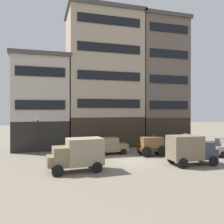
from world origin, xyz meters
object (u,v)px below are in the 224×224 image
(delivery_truck_near, at_px, (78,154))
(streetlamp_curbside, at_px, (38,130))
(sedan_parked_curb, at_px, (110,146))
(fire_hydrant_curbside, at_px, (138,146))
(cargo_wagon, at_px, (153,145))
(delivery_truck_far, at_px, (191,149))
(pedestrian_officer, at_px, (154,141))
(sedan_light, at_px, (188,142))
(draft_horse, at_px, (177,143))

(delivery_truck_near, xyz_separation_m, streetlamp_curbside, (-3.15, 8.24, 1.25))
(sedan_parked_curb, distance_m, fire_hydrant_curbside, 4.35)
(cargo_wagon, bearing_deg, sedan_parked_curb, 152.41)
(delivery_truck_near, bearing_deg, fire_hydrant_curbside, 42.95)
(fire_hydrant_curbside, bearing_deg, cargo_wagon, -88.68)
(delivery_truck_far, distance_m, streetlamp_curbside, 15.88)
(delivery_truck_far, bearing_deg, delivery_truck_near, 176.56)
(streetlamp_curbside, relative_size, fire_hydrant_curbside, 4.96)
(cargo_wagon, xyz_separation_m, streetlamp_curbside, (-11.78, 4.04, 1.52))
(pedestrian_officer, bearing_deg, cargo_wagon, -117.93)
(sedan_parked_curb, bearing_deg, delivery_truck_far, -51.90)
(sedan_parked_curb, xyz_separation_m, pedestrian_officer, (6.27, 1.95, 0.07))
(sedan_light, xyz_separation_m, fire_hydrant_curbside, (-5.88, 1.58, -0.49))
(draft_horse, bearing_deg, sedan_light, 37.46)
(delivery_truck_far, xyz_separation_m, sedan_parked_curb, (-5.44, 6.94, -0.51))
(sedan_parked_curb, xyz_separation_m, streetlamp_curbside, (-7.68, 1.90, 1.76))
(cargo_wagon, height_order, pedestrian_officer, cargo_wagon)
(cargo_wagon, height_order, sedan_parked_curb, cargo_wagon)
(sedan_parked_curb, bearing_deg, pedestrian_officer, 17.27)
(draft_horse, height_order, fire_hydrant_curbside, draft_horse)
(delivery_truck_far, xyz_separation_m, fire_hydrant_curbside, (-1.43, 8.55, -1.00))
(fire_hydrant_curbside, bearing_deg, sedan_parked_curb, -158.16)
(draft_horse, height_order, sedan_light, draft_horse)
(cargo_wagon, distance_m, pedestrian_officer, 4.63)
(streetlamp_curbside, bearing_deg, draft_horse, -15.33)
(delivery_truck_near, height_order, sedan_parked_curb, delivery_truck_near)
(sedan_light, distance_m, pedestrian_officer, 4.10)
(cargo_wagon, height_order, sedan_light, cargo_wagon)
(cargo_wagon, height_order, delivery_truck_near, delivery_truck_near)
(cargo_wagon, distance_m, draft_horse, 2.95)
(sedan_light, xyz_separation_m, streetlamp_curbside, (-17.57, 1.86, 1.76))
(delivery_truck_near, xyz_separation_m, fire_hydrant_curbside, (8.54, 7.95, -1.00))
(sedan_light, relative_size, streetlamp_curbside, 0.91)
(streetlamp_curbside, bearing_deg, fire_hydrant_curbside, -1.41)
(delivery_truck_near, distance_m, streetlamp_curbside, 8.91)
(cargo_wagon, relative_size, pedestrian_officer, 1.66)
(draft_horse, xyz_separation_m, delivery_truck_far, (-1.60, -4.80, 0.15))
(streetlamp_curbside, height_order, fire_hydrant_curbside, streetlamp_curbside)
(pedestrian_officer, bearing_deg, delivery_truck_far, -95.29)
(fire_hydrant_curbside, bearing_deg, draft_horse, -51.03)
(draft_horse, relative_size, pedestrian_officer, 1.31)
(draft_horse, distance_m, sedan_light, 3.59)
(draft_horse, distance_m, delivery_truck_far, 5.06)
(pedestrian_officer, distance_m, fire_hydrant_curbside, 2.35)
(cargo_wagon, height_order, streetlamp_curbside, streetlamp_curbside)
(delivery_truck_near, relative_size, delivery_truck_far, 1.01)
(sedan_parked_curb, bearing_deg, draft_horse, -16.92)
(delivery_truck_near, xyz_separation_m, sedan_light, (14.42, 6.37, -0.51))
(delivery_truck_far, relative_size, sedan_light, 1.17)
(cargo_wagon, height_order, fire_hydrant_curbside, cargo_wagon)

